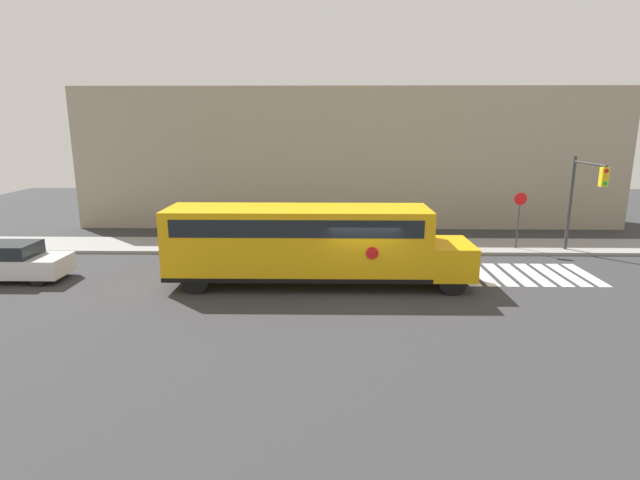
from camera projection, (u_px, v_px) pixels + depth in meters
name	position (u px, v px, depth m)	size (l,w,h in m)	color
ground_plane	(362.00, 289.00, 18.63)	(60.00, 60.00, 0.00)	#333335
sidewalk_strip	(354.00, 246.00, 24.94)	(44.00, 3.00, 0.15)	gray
building_backdrop	(349.00, 157.00, 30.37)	(32.00, 4.00, 8.10)	#9E937F
crosswalk_stripes	(525.00, 274.00, 20.46)	(5.40, 3.20, 0.01)	white
school_bus	(307.00, 241.00, 18.79)	(11.40, 2.57, 2.99)	#EAA80F
parked_car	(11.00, 262.00, 19.59)	(4.14, 1.73, 1.49)	silver
stop_sign	(519.00, 214.00, 23.85)	(0.60, 0.10, 2.86)	#38383A
traffic_light	(582.00, 192.00, 22.44)	(0.28, 2.85, 4.58)	#38383A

